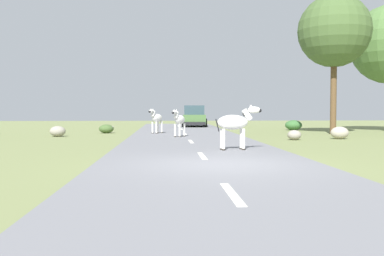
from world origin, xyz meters
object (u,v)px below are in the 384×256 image
object	(u,v)px
zebra_0	(179,120)
rock_2	(58,131)
rock_1	(294,135)
rock_0	(111,127)
car_0	(194,117)
bush_0	(106,129)
tree_1	(334,31)
rock_4	(340,133)
bush_1	(294,125)
zebra_1	(156,118)
zebra_2	(235,123)

from	to	relation	value
zebra_0	rock_2	world-z (taller)	zebra_0
rock_1	rock_0	bearing A→B (deg)	129.56
car_0	bush_0	xyz separation A→B (m)	(-6.02, -9.20, -0.58)
tree_1	rock_4	xyz separation A→B (m)	(-1.26, -4.09, -5.71)
bush_1	tree_1	bearing A→B (deg)	-80.53
tree_1	bush_1	size ratio (longest dim) A/B	6.90
zebra_1	rock_0	bearing A→B (deg)	-36.18
zebra_2	bush_0	xyz separation A→B (m)	(-6.08, 11.98, -0.73)
bush_0	rock_2	xyz separation A→B (m)	(-2.16, -3.27, 0.02)
bush_1	zebra_1	bearing A→B (deg)	-155.47
zebra_0	rock_1	distance (m)	5.85
bush_1	rock_0	size ratio (longest dim) A/B	2.55
zebra_2	bush_0	bearing A→B (deg)	-159.86
zebra_1	bush_1	world-z (taller)	zebra_1
bush_1	rock_1	size ratio (longest dim) A/B	1.80
car_0	rock_4	distance (m)	16.48
rock_1	zebra_0	bearing A→B (deg)	159.90
rock_0	rock_1	xyz separation A→B (m)	(10.24, -12.40, 0.11)
zebra_1	rock_4	size ratio (longest dim) A/B	1.65
bush_0	rock_4	distance (m)	13.65
zebra_2	bush_0	size ratio (longest dim) A/B	1.87
tree_1	rock_2	bearing A→B (deg)	-175.21
rock_1	bush_0	bearing A→B (deg)	146.03
tree_1	rock_0	size ratio (longest dim) A/B	17.60
zebra_2	rock_1	world-z (taller)	zebra_2
rock_0	rock_2	distance (m)	9.22
bush_1	rock_2	xyz separation A→B (m)	(-14.80, -6.42, -0.07)
bush_1	zebra_2	bearing A→B (deg)	-113.45
zebra_2	rock_2	size ratio (longest dim) A/B	2.01
rock_0	car_0	bearing A→B (deg)	27.81
zebra_1	rock_1	distance (m)	8.63
car_0	rock_2	xyz separation A→B (m)	(-8.17, -12.47, -0.56)
rock_2	rock_1	bearing A→B (deg)	-15.59
zebra_1	zebra_2	size ratio (longest dim) A/B	0.88
rock_1	zebra_2	bearing A→B (deg)	-124.64
zebra_0	rock_4	world-z (taller)	zebra_0
zebra_2	car_0	world-z (taller)	car_0
zebra_2	rock_2	bearing A→B (deg)	-143.38
zebra_2	car_0	xyz separation A→B (m)	(-0.06, 21.18, -0.15)
zebra_2	tree_1	xyz separation A→B (m)	(7.42, 10.02, 5.03)
zebra_2	car_0	bearing A→B (deg)	173.39
car_0	rock_2	bearing A→B (deg)	59.54
zebra_1	bush_0	world-z (taller)	zebra_1
bush_0	zebra_1	bearing A→B (deg)	-21.19
bush_0	rock_4	xyz separation A→B (m)	(12.24, -6.05, 0.04)
tree_1	rock_1	xyz separation A→B (m)	(-3.70, -4.65, -5.78)
tree_1	rock_0	xyz separation A→B (m)	(-13.94, 7.75, -5.90)
zebra_1	rock_0	xyz separation A→B (m)	(-3.55, 7.00, -0.81)
tree_1	rock_2	distance (m)	16.72
zebra_1	car_0	world-z (taller)	car_0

